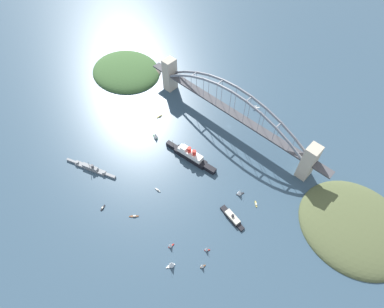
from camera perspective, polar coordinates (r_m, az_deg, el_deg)
name	(u,v)px	position (r m, az deg, el deg)	size (l,w,h in m)	color
ground_plane	(229,126)	(464.42, 6.77, 5.05)	(1400.00, 1400.00, 0.00)	#334C60
harbor_arch_bridge	(231,112)	(443.29, 7.14, 7.62)	(308.61, 18.60, 71.33)	#BCB29E
headland_west_shore	(356,226)	(419.15, 27.67, -11.57)	(129.08, 122.42, 24.81)	#515B38
headland_east_shore	(128,72)	(564.77, -11.62, 14.42)	(122.35, 107.59, 29.30)	#3D6033
ocean_liner	(191,156)	(418.07, -0.26, -0.31)	(80.91, 16.27, 21.59)	black
naval_cruiser	(91,168)	(432.01, -17.88, -2.42)	(71.26, 28.97, 16.36)	gray
harbor_ferry_steamer	(232,217)	(378.48, 7.32, -11.33)	(37.90, 12.96, 7.92)	black
seaplane_taxiing_near_bridge	(256,108)	(495.03, 11.54, 8.22)	(8.66, 8.77, 4.67)	#B7B7B2
seaplane_second_in_formation	(266,133)	(461.42, 13.23, 3.64)	(9.98, 7.30, 4.70)	#B7B7B2
small_boat_0	(170,245)	(361.16, -3.93, -16.14)	(4.79, 7.33, 8.59)	#B2231E
small_boat_1	(256,204)	(393.18, 11.53, -8.89)	(7.18, 6.71, 1.95)	gold
small_boat_2	(240,192)	(393.35, 8.66, -6.86)	(7.79, 9.60, 10.30)	black
small_boat_3	(103,208)	(397.82, -15.90, -9.37)	(4.02, 8.32, 2.19)	black
small_boat_4	(171,264)	(352.81, -3.78, -19.32)	(7.49, 10.07, 11.09)	silver
small_boat_5	(202,266)	(353.43, 1.88, -19.61)	(4.52, 6.39, 7.59)	brown
small_boat_6	(158,190)	(397.47, -6.24, -6.50)	(8.46, 2.14, 2.27)	silver
small_boat_7	(134,216)	(384.29, -10.48, -11.03)	(8.72, 9.02, 1.84)	brown
small_boat_8	(207,249)	(359.34, 2.68, -16.84)	(5.47, 5.82, 8.04)	#B2231E
small_boat_9	(155,136)	(445.71, -6.65, 3.35)	(10.66, 6.52, 10.43)	#2D6B3D
small_boat_10	(160,116)	(476.46, -5.91, 6.84)	(2.64, 9.47, 2.19)	gold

